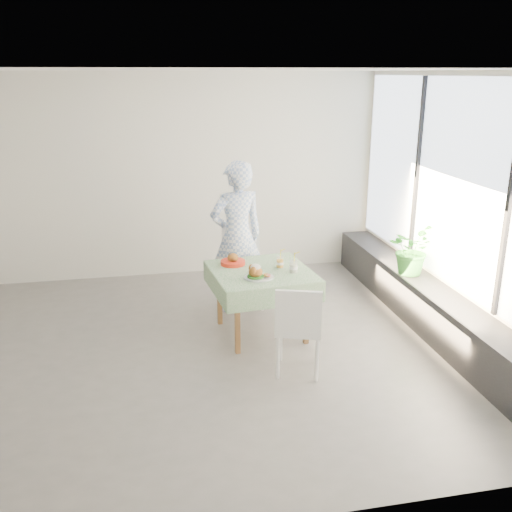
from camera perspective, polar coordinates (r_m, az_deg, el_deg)
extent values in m
plane|color=#5E5B59|center=(6.07, -7.46, -9.49)|extent=(6.00, 6.00, 0.00)
plane|color=white|center=(5.40, -8.71, 17.94)|extent=(6.00, 6.00, 0.00)
cube|color=silver|center=(8.02, -9.23, 7.77)|extent=(6.00, 0.02, 2.80)
cube|color=silver|center=(3.22, -5.05, -7.54)|extent=(6.00, 0.02, 2.80)
cube|color=silver|center=(6.47, 19.59, 4.56)|extent=(0.02, 5.00, 2.80)
cube|color=#D1E0F9|center=(6.41, 19.59, 6.72)|extent=(0.01, 4.80, 2.18)
cube|color=black|center=(6.71, 17.10, -5.06)|extent=(0.40, 4.80, 0.50)
cube|color=brown|center=(6.16, 0.55, -1.73)|extent=(0.99, 0.99, 0.04)
cube|color=beige|center=(6.15, 0.55, -1.50)|extent=(1.14, 1.14, 0.01)
cube|color=white|center=(6.99, -1.25, -1.10)|extent=(0.48, 0.48, 0.04)
cube|color=white|center=(7.11, -1.53, 1.40)|extent=(0.47, 0.06, 0.47)
cube|color=white|center=(5.50, 4.30, -7.12)|extent=(0.54, 0.54, 0.04)
cube|color=white|center=(5.23, 4.26, -5.68)|extent=(0.42, 0.17, 0.43)
imported|color=#809BCD|center=(6.77, -1.93, 1.90)|extent=(0.75, 0.59, 1.83)
cylinder|color=white|center=(5.91, 0.29, -2.18)|extent=(0.32, 0.32, 0.02)
cylinder|color=#174A12|center=(5.89, -0.04, -2.06)|extent=(0.17, 0.17, 0.02)
ellipsoid|color=#945C23|center=(5.88, -0.04, -1.60)|extent=(0.15, 0.13, 0.11)
ellipsoid|color=white|center=(5.86, -0.05, -1.13)|extent=(0.11, 0.10, 0.07)
cylinder|color=#AD2B10|center=(5.90, 1.24, -1.95)|extent=(0.05, 0.05, 0.03)
cylinder|color=white|center=(6.23, 2.41, -0.63)|extent=(0.08, 0.08, 0.12)
cylinder|color=#FFA515|center=(6.23, 2.41, -0.75)|extent=(0.07, 0.07, 0.08)
cylinder|color=white|center=(6.21, 2.42, -0.10)|extent=(0.09, 0.09, 0.01)
cylinder|color=yellow|center=(6.20, 2.47, 0.27)|extent=(0.01, 0.03, 0.16)
cylinder|color=white|center=(6.08, 3.78, -1.08)|extent=(0.09, 0.09, 0.13)
cylinder|color=beige|center=(6.08, 3.78, -1.21)|extent=(0.08, 0.08, 0.09)
cylinder|color=white|center=(6.06, 3.80, -0.49)|extent=(0.09, 0.09, 0.01)
cylinder|color=yellow|center=(6.05, 3.86, -0.08)|extent=(0.01, 0.03, 0.17)
cylinder|color=red|center=(6.34, -2.33, -0.66)|extent=(0.27, 0.27, 0.04)
cylinder|color=white|center=(6.33, -2.33, -0.56)|extent=(0.23, 0.23, 0.02)
ellipsoid|color=#945C23|center=(6.32, -2.33, -0.17)|extent=(0.12, 0.12, 0.10)
imported|color=#2E7627|center=(6.93, 15.22, 0.69)|extent=(0.72, 0.72, 0.61)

